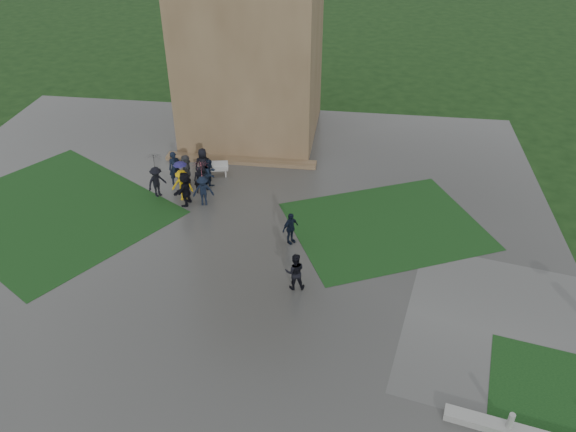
# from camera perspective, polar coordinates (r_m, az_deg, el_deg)

# --- Properties ---
(ground) EXTENTS (120.00, 120.00, 0.00)m
(ground) POSITION_cam_1_polar(r_m,az_deg,el_deg) (25.15, -9.77, -5.96)
(ground) COLOR black
(plaza) EXTENTS (34.00, 34.00, 0.02)m
(plaza) POSITION_cam_1_polar(r_m,az_deg,el_deg) (26.64, -8.59, -3.24)
(plaza) COLOR #393936
(plaza) RESTS_ON ground
(lawn_inset_left) EXTENTS (14.10, 13.46, 0.01)m
(lawn_inset_left) POSITION_cam_1_polar(r_m,az_deg,el_deg) (31.34, -22.76, 0.43)
(lawn_inset_left) COLOR #123313
(lawn_inset_left) RESTS_ON plaza
(lawn_inset_right) EXTENTS (11.12, 10.15, 0.01)m
(lawn_inset_right) POSITION_cam_1_polar(r_m,az_deg,el_deg) (28.24, 9.90, -0.98)
(lawn_inset_right) COLOR #123313
(lawn_inset_right) RESTS_ON plaza
(tower_plinth) EXTENTS (9.00, 0.80, 0.22)m
(tower_plinth) POSITION_cam_1_polar(r_m,az_deg,el_deg) (33.61, -4.82, 5.65)
(tower_plinth) COLOR brown
(tower_plinth) RESTS_ON plaza
(bench) EXTENTS (1.54, 0.74, 0.86)m
(bench) POSITION_cam_1_polar(r_m,az_deg,el_deg) (32.19, -7.42, 4.80)
(bench) COLOR #A9A9A4
(bench) RESTS_ON plaza
(visitor_cluster) EXTENTS (3.80, 3.91, 2.51)m
(visitor_cluster) POSITION_cam_1_polar(r_m,az_deg,el_deg) (30.29, -10.26, 3.93)
(visitor_cluster) COLOR black
(visitor_cluster) RESTS_ON plaza
(pedestrian_mid) EXTENTS (1.02, 1.07, 1.62)m
(pedestrian_mid) POSITION_cam_1_polar(r_m,az_deg,el_deg) (26.23, 0.25, -1.25)
(pedestrian_mid) COLOR black
(pedestrian_mid) RESTS_ON plaza
(pedestrian_near) EXTENTS (0.91, 0.62, 1.73)m
(pedestrian_near) POSITION_cam_1_polar(r_m,az_deg,el_deg) (23.59, 0.71, -5.66)
(pedestrian_near) COLOR black
(pedestrian_near) RESTS_ON plaza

